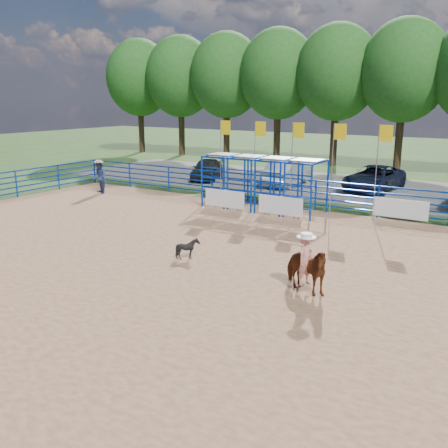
{
  "coord_description": "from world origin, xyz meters",
  "views": [
    {
      "loc": [
        8.84,
        -12.41,
        5.33
      ],
      "look_at": [
        0.42,
        1.0,
        1.3
      ],
      "focal_mm": 40.0,
      "sensor_mm": 36.0,
      "label": 1
    }
  ],
  "objects": [
    {
      "name": "calf",
      "position": [
        -0.75,
        0.56,
        0.38
      ],
      "size": [
        0.68,
        0.6,
        0.73
      ],
      "primitive_type": "imported",
      "rotation": [
        0.0,
        0.0,
        1.54
      ],
      "color": "black",
      "rests_on": "arena_dirt"
    },
    {
      "name": "horse_and_rider",
      "position": [
        3.78,
        -0.13,
        0.86
      ],
      "size": [
        1.78,
        1.23,
        2.42
      ],
      "color": "#642F14",
      "rests_on": "arena_dirt"
    },
    {
      "name": "arena_dirt",
      "position": [
        0.0,
        0.0,
        0.01
      ],
      "size": [
        30.0,
        20.0,
        0.02
      ],
      "primitive_type": "cube",
      "color": "#A47652",
      "rests_on": "ground"
    },
    {
      "name": "spectator_cowboy",
      "position": [
        -12.02,
        7.55,
        0.96
      ],
      "size": [
        1.1,
        1.02,
        1.87
      ],
      "color": "navy",
      "rests_on": "arena_dirt"
    },
    {
      "name": "car_b",
      "position": [
        -4.17,
        15.77,
        0.78
      ],
      "size": [
        1.8,
        4.7,
        1.53
      ],
      "primitive_type": "imported",
      "rotation": [
        0.0,
        0.0,
        3.18
      ],
      "color": "gray",
      "rests_on": "gravel_strip"
    },
    {
      "name": "chute_assembly",
      "position": [
        -1.9,
        8.84,
        1.26
      ],
      "size": [
        19.32,
        2.41,
        4.2
      ],
      "color": "#0834AD",
      "rests_on": "ground"
    },
    {
      "name": "gravel_strip",
      "position": [
        0.0,
        17.0,
        0.01
      ],
      "size": [
        40.0,
        10.0,
        0.01
      ],
      "primitive_type": "cube",
      "color": "slate",
      "rests_on": "ground"
    },
    {
      "name": "car_c",
      "position": [
        0.89,
        16.82,
        0.73
      ],
      "size": [
        2.79,
        5.36,
        1.44
      ],
      "primitive_type": "imported",
      "rotation": [
        0.0,
        0.0,
        -0.08
      ],
      "color": "black",
      "rests_on": "gravel_strip"
    },
    {
      "name": "treeline",
      "position": [
        0.0,
        26.0,
        7.53
      ],
      "size": [
        56.4,
        6.4,
        11.24
      ],
      "color": "#3F2B19",
      "rests_on": "ground"
    },
    {
      "name": "car_a",
      "position": [
        -9.75,
        15.03,
        0.7
      ],
      "size": [
        3.04,
        4.38,
        1.39
      ],
      "primitive_type": "imported",
      "rotation": [
        0.0,
        0.0,
        0.38
      ],
      "color": "black",
      "rests_on": "gravel_strip"
    },
    {
      "name": "perimeter_fence",
      "position": [
        0.0,
        0.0,
        0.75
      ],
      "size": [
        30.1,
        20.1,
        1.5
      ],
      "color": "#0834AD",
      "rests_on": "ground"
    },
    {
      "name": "ground",
      "position": [
        0.0,
        0.0,
        0.0
      ],
      "size": [
        120.0,
        120.0,
        0.0
      ],
      "primitive_type": "plane",
      "color": "#355321",
      "rests_on": "ground"
    }
  ]
}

